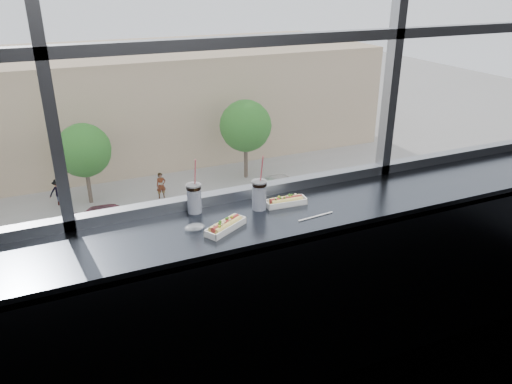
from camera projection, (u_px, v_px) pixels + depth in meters
name	position (u px, v px, depth m)	size (l,w,h in m)	color
wall_back_lower	(246.00, 274.00, 3.21)	(6.00, 6.00, 0.00)	black
counter	(264.00, 220.00, 2.78)	(6.00, 0.55, 0.06)	#424851
counter_fascia	(283.00, 323.00, 2.77)	(6.00, 0.04, 1.04)	#424851
hotdog_tray_left	(226.00, 226.00, 2.60)	(0.26, 0.20, 0.06)	white
hotdog_tray_right	(286.00, 201.00, 2.88)	(0.25, 0.10, 0.06)	white
soda_cup_left	(194.00, 197.00, 2.77)	(0.09, 0.09, 0.32)	white
soda_cup_right	(259.00, 194.00, 2.80)	(0.09, 0.09, 0.32)	white
loose_straw	(316.00, 216.00, 2.74)	(0.01, 0.01, 0.23)	white
wrapper	(195.00, 227.00, 2.61)	(0.10, 0.07, 0.03)	silver
plaza_ground	(57.00, 138.00, 44.27)	(120.00, 120.00, 0.00)	gray
street_asphalt	(90.00, 268.00, 24.58)	(80.00, 10.00, 0.06)	black
far_sidewalk	(74.00, 205.00, 31.28)	(80.00, 6.00, 0.04)	gray
far_building	(54.00, 107.00, 38.06)	(50.00, 14.00, 8.00)	tan
car_near_c	(147.00, 281.00, 21.52)	(6.62, 2.76, 2.21)	maroon
car_near_e	(368.00, 231.00, 25.79)	(6.55, 2.73, 2.18)	#42316C
car_far_b	(110.00, 212.00, 28.18)	(5.52, 2.30, 1.84)	maroon
car_far_c	(283.00, 182.00, 32.23)	(5.76, 2.40, 1.92)	white
car_near_d	(215.00, 268.00, 22.72)	(5.93, 2.47, 1.98)	beige
pedestrian_c	(161.00, 183.00, 31.92)	(0.91, 0.68, 2.05)	#66605B
pedestrian_b	(58.00, 190.00, 30.94)	(0.91, 0.69, 2.06)	#66605B
tree_center	(84.00, 150.00, 30.27)	(3.31, 3.31, 5.17)	#47382B
tree_right	(246.00, 126.00, 34.12)	(3.58, 3.58, 5.60)	#47382B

